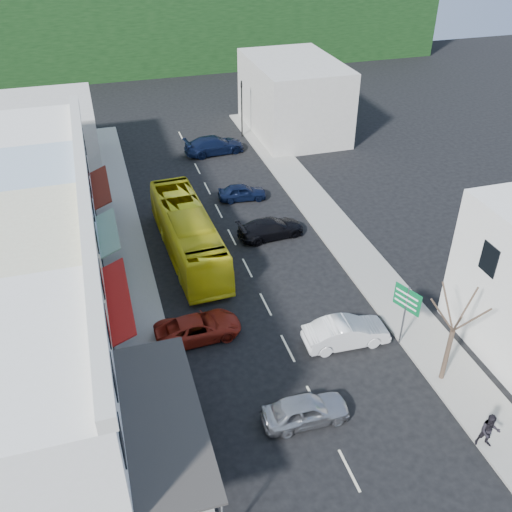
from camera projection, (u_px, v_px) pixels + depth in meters
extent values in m
plane|color=black|center=(288.00, 348.00, 30.92)|extent=(120.00, 120.00, 0.00)
cube|color=gray|center=(128.00, 269.00, 37.07)|extent=(3.00, 52.00, 0.15)
cube|color=gray|center=(340.00, 235.00, 40.66)|extent=(3.00, 52.00, 0.15)
cube|color=white|center=(25.00, 431.00, 21.33)|extent=(7.00, 9.00, 8.00)
cube|color=#57190E|center=(138.00, 423.00, 22.84)|extent=(1.30, 7.65, 0.08)
cube|color=beige|center=(31.00, 298.00, 28.12)|extent=(7.00, 8.00, 8.00)
cube|color=maroon|center=(118.00, 298.00, 29.62)|extent=(1.30, 6.80, 0.08)
cube|color=#A6BDD2|center=(35.00, 228.00, 33.71)|extent=(7.00, 6.00, 8.00)
cube|color=#195926|center=(107.00, 232.00, 35.21)|extent=(1.30, 5.10, 0.08)
cube|color=white|center=(37.00, 182.00, 38.90)|extent=(7.00, 7.00, 8.00)
cube|color=#57190E|center=(100.00, 187.00, 40.40)|extent=(1.30, 5.95, 0.08)
cube|color=#B7B2A8|center=(48.00, 139.00, 47.95)|extent=(8.00, 10.00, 6.00)
cube|color=#B7B2A8|center=(293.00, 97.00, 55.57)|extent=(8.00, 12.00, 7.00)
cube|color=black|center=(136.00, 11.00, 78.71)|extent=(80.00, 24.00, 12.00)
imported|color=yellow|center=(188.00, 235.00, 37.82)|extent=(3.01, 11.70, 3.10)
imported|color=#AAAAAE|center=(305.00, 410.00, 26.42)|extent=(4.42, 1.85, 1.40)
imported|color=silver|center=(346.00, 333.00, 30.87)|extent=(4.47, 1.97, 1.40)
imported|color=maroon|center=(198.00, 327.00, 31.31)|extent=(4.70, 2.14, 1.40)
imported|color=black|center=(271.00, 228.00, 40.20)|extent=(4.66, 2.27, 1.40)
imported|color=black|center=(242.00, 191.00, 44.90)|extent=(4.58, 2.29, 1.40)
imported|color=black|center=(214.00, 146.00, 52.52)|extent=(4.67, 2.31, 1.40)
imported|color=black|center=(165.00, 357.00, 28.91)|extent=(0.48, 0.65, 1.70)
imported|color=black|center=(489.00, 432.00, 24.99)|extent=(0.82, 0.69, 1.70)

